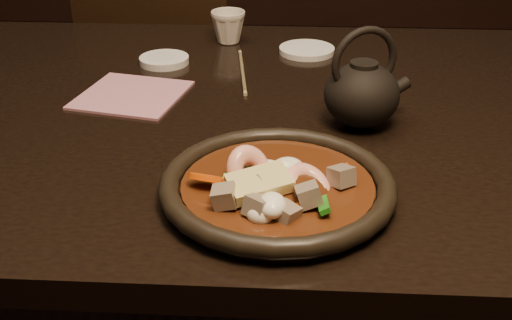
# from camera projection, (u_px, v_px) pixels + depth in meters

# --- Properties ---
(table) EXTENTS (1.60, 0.90, 0.75)m
(table) POSITION_uv_depth(u_px,v_px,m) (184.00, 147.00, 1.08)
(table) COLOR black
(table) RESTS_ON floor
(chair) EXTENTS (0.52, 0.52, 0.92)m
(chair) POSITION_uv_depth(u_px,v_px,m) (175.00, 84.00, 1.79)
(chair) COLOR black
(chair) RESTS_ON floor
(plate) EXTENTS (0.29, 0.29, 0.03)m
(plate) POSITION_uv_depth(u_px,v_px,m) (278.00, 187.00, 0.78)
(plate) COLOR black
(plate) RESTS_ON table
(stirfry) EXTENTS (0.21, 0.15, 0.06)m
(stirfry) POSITION_uv_depth(u_px,v_px,m) (276.00, 186.00, 0.77)
(stirfry) COLOR #3D1B0B
(stirfry) RESTS_ON plate
(soy_dish) EXTENTS (0.09, 0.09, 0.01)m
(soy_dish) POSITION_uv_depth(u_px,v_px,m) (164.00, 60.00, 1.21)
(soy_dish) COLOR white
(soy_dish) RESTS_ON table
(saucer_right) EXTENTS (0.11, 0.11, 0.01)m
(saucer_right) POSITION_uv_depth(u_px,v_px,m) (307.00, 50.00, 1.27)
(saucer_right) COLOR white
(saucer_right) RESTS_ON table
(tea_cup) EXTENTS (0.07, 0.07, 0.07)m
(tea_cup) POSITION_uv_depth(u_px,v_px,m) (228.00, 26.00, 1.31)
(tea_cup) COLOR beige
(tea_cup) RESTS_ON table
(chopsticks) EXTENTS (0.03, 0.22, 0.01)m
(chopsticks) POSITION_uv_depth(u_px,v_px,m) (242.00, 71.00, 1.17)
(chopsticks) COLOR tan
(chopsticks) RESTS_ON table
(napkin) EXTENTS (0.19, 0.19, 0.00)m
(napkin) POSITION_uv_depth(u_px,v_px,m) (132.00, 95.00, 1.07)
(napkin) COLOR #B16D7C
(napkin) RESTS_ON table
(teapot) EXTENTS (0.13, 0.11, 0.15)m
(teapot) POSITION_uv_depth(u_px,v_px,m) (362.00, 91.00, 0.95)
(teapot) COLOR black
(teapot) RESTS_ON table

